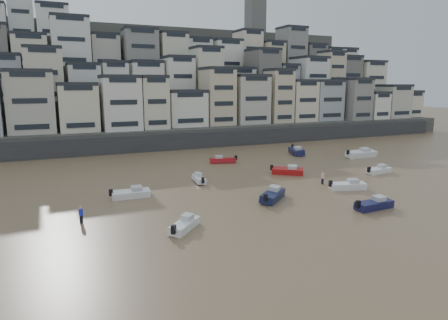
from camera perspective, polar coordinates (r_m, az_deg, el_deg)
name	(u,v)px	position (r m, az deg, el deg)	size (l,w,h in m)	color
ground	(391,310)	(28.03, 22.76, -19.14)	(400.00, 400.00, 0.00)	olive
harbor_wall	(191,140)	(86.82, -4.72, 2.85)	(140.00, 3.00, 3.50)	#38383A
hillside	(162,87)	(125.48, -8.88, 10.33)	(141.04, 66.00, 50.00)	#4C4C47
boat_a	(374,203)	(47.41, 20.66, -5.75)	(5.11, 1.67, 1.39)	#151744
boat_b	(348,184)	(54.88, 17.28, -3.35)	(5.10, 1.67, 1.39)	white
boat_c	(273,194)	(48.10, 6.97, -4.80)	(5.64, 1.85, 1.54)	#131A3C
boat_d	(379,169)	(66.42, 21.27, -1.23)	(4.86, 1.59, 1.33)	white
boat_e	(288,170)	(61.97, 9.08, -1.40)	(5.20, 1.70, 1.42)	#A71415
boat_f	(199,178)	(56.37, -3.58, -2.62)	(4.28, 1.40, 1.17)	silver
boat_g	(361,153)	(79.59, 19.01, 0.98)	(6.74, 2.20, 1.84)	silver
boat_h	(223,159)	(70.26, -0.19, 0.15)	(5.00, 1.64, 1.36)	#A1131B
boat_i	(296,150)	(80.07, 10.30, 1.41)	(6.29, 2.06, 1.71)	#14163F
boat_j	(184,223)	(38.45, -5.67, -8.99)	(4.69, 1.53, 1.28)	white
boat_k	(131,193)	(49.82, -13.15, -4.57)	(4.98, 1.63, 1.36)	silver
person_blue	(81,215)	(42.34, -19.75, -7.39)	(0.44, 0.44, 1.74)	#1B29D0
person_pink	(323,178)	(56.90, 13.90, -2.50)	(0.44, 0.44, 1.74)	#DCAC9B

